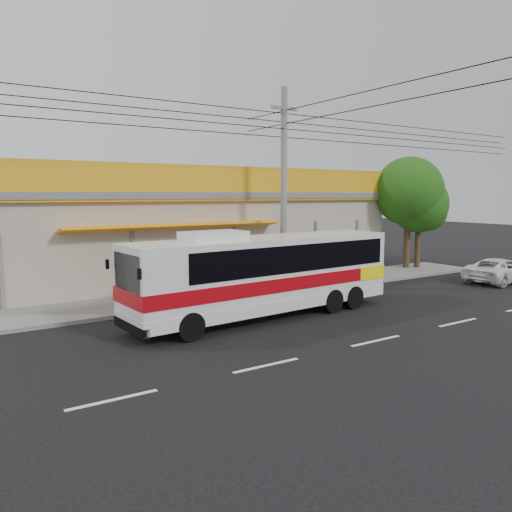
% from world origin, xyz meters
% --- Properties ---
extents(ground, '(120.00, 120.00, 0.00)m').
position_xyz_m(ground, '(0.00, 0.00, 0.00)').
color(ground, black).
rests_on(ground, ground).
extents(sidewalk, '(30.00, 3.20, 0.15)m').
position_xyz_m(sidewalk, '(0.00, 6.00, 0.07)').
color(sidewalk, slate).
rests_on(sidewalk, ground).
extents(lane_markings, '(50.00, 0.12, 0.01)m').
position_xyz_m(lane_markings, '(0.00, -2.50, 0.00)').
color(lane_markings, silver).
rests_on(lane_markings, ground).
extents(storefront_building, '(22.60, 9.20, 5.70)m').
position_xyz_m(storefront_building, '(-0.01, 11.54, 2.30)').
color(storefront_building, '#A79B87').
rests_on(storefront_building, ground).
extents(coach_bus, '(10.52, 2.91, 3.20)m').
position_xyz_m(coach_bus, '(-0.99, 1.77, 1.71)').
color(coach_bus, silver).
rests_on(coach_bus, ground).
extents(motorbike_red, '(1.77, 0.80, 0.90)m').
position_xyz_m(motorbike_red, '(-4.27, 6.78, 0.60)').
color(motorbike_red, maroon).
rests_on(motorbike_red, sidewalk).
extents(white_car, '(4.49, 2.36, 1.20)m').
position_xyz_m(white_car, '(12.82, 1.33, 0.60)').
color(white_car, white).
rests_on(white_car, ground).
extents(utility_pole, '(34.00, 14.00, 9.07)m').
position_xyz_m(utility_pole, '(2.29, 5.40, 7.48)').
color(utility_pole, slate).
rests_on(utility_pole, ground).
extents(tree_near, '(3.33, 3.33, 5.53)m').
position_xyz_m(tree_near, '(12.89, 6.38, 3.74)').
color(tree_near, '#352215').
rests_on(tree_near, ground).
extents(tree_far, '(3.96, 3.96, 6.56)m').
position_xyz_m(tree_far, '(12.31, 6.65, 4.44)').
color(tree_far, '#352215').
rests_on(tree_far, ground).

